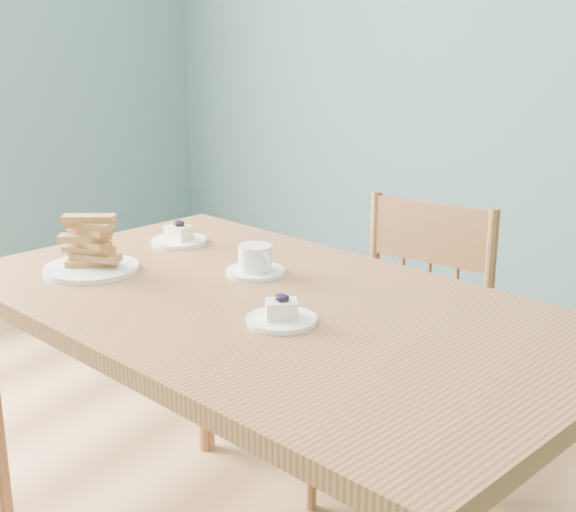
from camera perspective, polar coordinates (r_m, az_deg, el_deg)
The scene contains 7 objects.
room at distance 1.44m, azimuth 1.70°, elevation 16.22°, with size 5.01×5.01×2.71m.
dining_table at distance 1.76m, azimuth -1.41°, elevation -5.53°, with size 1.56×1.06×0.77m.
dining_chair at distance 2.28m, azimuth 8.23°, elevation -7.12°, with size 0.42×0.40×0.87m.
cheesecake_plate_near at distance 1.61m, azimuth -0.45°, elevation -4.24°, with size 0.14×0.14×0.06m.
cheesecake_plate_far at distance 2.19m, azimuth -7.74°, elevation 1.32°, with size 0.15×0.15×0.06m.
coffee_cup at distance 1.91m, azimuth -2.32°, elevation -0.41°, with size 0.14×0.14×0.07m.
biscotti_plate at distance 1.98m, azimuth -13.89°, elevation 0.26°, with size 0.23×0.23×0.14m.
Camera 1 is at (0.78, -1.21, 1.36)m, focal length 50.00 mm.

